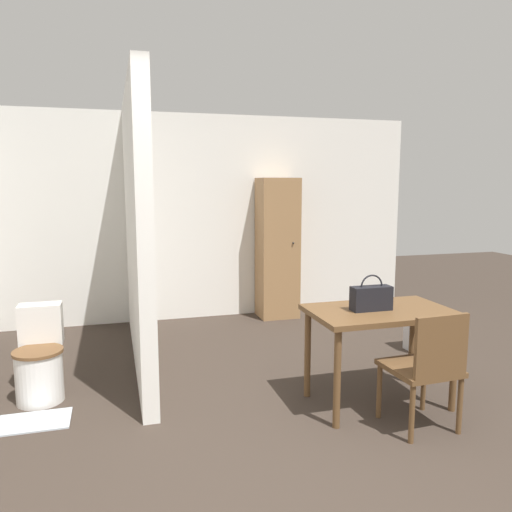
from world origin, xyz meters
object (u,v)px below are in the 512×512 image
Objects in this scene: toilet at (40,361)px; wooden_cabinet at (277,248)px; space_heater at (425,329)px; handbag at (371,298)px; wooden_chair at (427,365)px; dining_table at (380,322)px.

toilet is 0.41× the size of wooden_cabinet.
wooden_cabinet is 3.89× the size of space_heater.
handbag reaches higher than toilet.
toilet is (-2.59, 1.28, -0.16)m from wooden_chair.
handbag reaches higher than wooden_chair.
space_heater is at bearing 2.31° from toilet.
handbag reaches higher than dining_table.
toilet is 3.57m from space_heater.
space_heater is (3.57, 0.14, -0.08)m from toilet.
handbag reaches higher than space_heater.
toilet is (-2.49, 0.82, -0.34)m from dining_table.
wooden_cabinet is at bearing 121.52° from space_heater.
wooden_cabinet is at bearing 35.18° from toilet.
wooden_chair is 2.77× the size of handbag.
handbag is 2.62m from wooden_cabinet.
handbag is at bearing -18.75° from toilet.
dining_table is at bearing -138.27° from space_heater.
handbag is at bearing -93.09° from wooden_cabinet.
dining_table is 2.65m from toilet.
toilet is 2.60m from handbag.
wooden_chair reaches higher than space_heater.
wooden_cabinet reaches higher than toilet.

